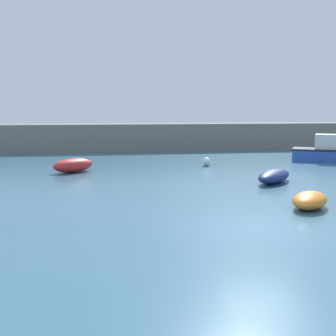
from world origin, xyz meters
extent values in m
cube|color=#38667F|center=(0.00, 0.00, -0.10)|extent=(120.00, 120.00, 0.20)
cube|color=slate|center=(0.00, 27.36, 1.16)|extent=(63.50, 3.78, 2.31)
ellipsoid|color=orange|center=(2.63, 2.15, 0.30)|extent=(2.28, 2.48, 0.61)
ellipsoid|color=red|center=(-6.16, 13.57, 0.40)|extent=(2.79, 2.63, 0.80)
cube|color=#2D56B7|center=(11.25, 16.08, 0.38)|extent=(5.56, 4.40, 0.75)
cube|color=black|center=(11.25, 16.08, 0.81)|extent=(5.67, 4.48, 0.12)
cube|color=silver|center=(10.91, 16.28, 1.31)|extent=(2.10, 2.05, 1.12)
ellipsoid|color=navy|center=(3.68, 8.02, 0.32)|extent=(2.95, 3.14, 0.64)
sphere|color=white|center=(2.08, 15.13, 0.28)|extent=(0.55, 0.55, 0.55)
camera|label=1|loc=(-5.27, -13.45, 3.60)|focal=50.00mm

